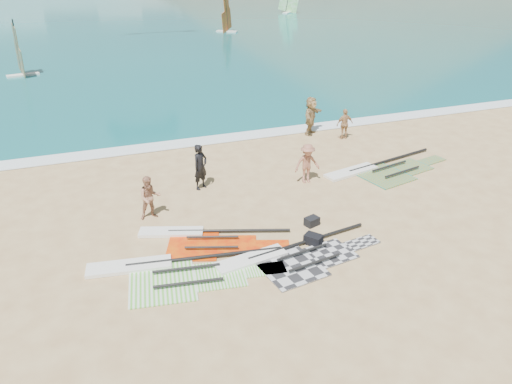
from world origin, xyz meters
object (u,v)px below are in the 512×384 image
object	(u,v)px
gear_bag_near	(312,221)
beachgoer_left	(150,198)
beachgoer_back	(345,124)
rig_orange	(380,170)
rig_green	(170,271)
rig_red	(200,239)
beachgoer_right	(311,116)
gear_bag_far	(313,239)
rig_grey	(289,257)
beachgoer_mid	(307,163)
person_wetsuit	(200,167)

from	to	relation	value
gear_bag_near	beachgoer_left	world-z (taller)	beachgoer_left
beachgoer_back	rig_orange	bearing A→B (deg)	81.11
rig_green	rig_red	world-z (taller)	rig_green
rig_red	beachgoer_left	bearing A→B (deg)	139.55
beachgoer_right	gear_bag_near	bearing A→B (deg)	-158.55
rig_red	gear_bag_far	distance (m)	3.81
rig_grey	gear_bag_near	xyz separation A→B (m)	(1.62, 1.68, 0.10)
beachgoer_left	beachgoer_mid	xyz separation A→B (m)	(6.63, 0.85, 0.03)
beachgoer_right	rig_red	bearing A→B (deg)	-177.33
rig_orange	person_wetsuit	world-z (taller)	person_wetsuit
person_wetsuit	beachgoer_left	world-z (taller)	person_wetsuit
gear_bag_near	person_wetsuit	bearing A→B (deg)	124.06
beachgoer_right	rig_green	bearing A→B (deg)	-176.83
beachgoer_back	gear_bag_far	bearing A→B (deg)	53.87
person_wetsuit	beachgoer_back	world-z (taller)	person_wetsuit
beachgoer_back	beachgoer_mid	bearing A→B (deg)	43.91
rig_red	person_wetsuit	bearing A→B (deg)	93.64
rig_grey	beachgoer_back	distance (m)	11.63
gear_bag_far	rig_orange	bearing A→B (deg)	39.26
beachgoer_left	beachgoer_back	size ratio (longest dim) A/B	1.04
person_wetsuit	gear_bag_near	bearing A→B (deg)	-87.39
rig_grey	rig_red	xyz separation A→B (m)	(-2.36, 2.06, -0.00)
rig_green	rig_red	distance (m)	2.01
person_wetsuit	beachgoer_mid	distance (m)	4.40
rig_red	rig_grey	bearing A→B (deg)	-22.24
rig_grey	beachgoer_mid	bearing A→B (deg)	50.31
beachgoer_left	rig_green	bearing A→B (deg)	-93.08
rig_orange	beachgoer_mid	size ratio (longest dim) A/B	3.69
rig_green	person_wetsuit	world-z (taller)	person_wetsuit
rig_red	beachgoer_left	distance (m)	2.59
rig_red	beachgoer_mid	world-z (taller)	beachgoer_mid
gear_bag_far	beachgoer_left	world-z (taller)	beachgoer_left
gear_bag_far	beachgoer_right	world-z (taller)	beachgoer_right
rig_orange	beachgoer_back	size ratio (longest dim) A/B	3.94
beachgoer_mid	gear_bag_far	bearing A→B (deg)	-110.94
gear_bag_near	gear_bag_far	distance (m)	1.25
beachgoer_mid	beachgoer_back	distance (m)	5.82
gear_bag_near	beachgoer_back	xyz separation A→B (m)	(5.46, 7.51, 0.64)
rig_green	gear_bag_near	bearing A→B (deg)	20.48
beachgoer_left	beachgoer_mid	distance (m)	6.68
gear_bag_far	beachgoer_back	size ratio (longest dim) A/B	0.36
beachgoer_back	person_wetsuit	bearing A→B (deg)	19.37
rig_red	gear_bag_far	bearing A→B (deg)	-4.78
rig_red	beachgoer_right	size ratio (longest dim) A/B	2.51
rig_red	rig_orange	bearing A→B (deg)	36.95
rig_orange	gear_bag_far	xyz separation A→B (m)	(-5.42, -4.43, 0.12)
beachgoer_right	beachgoer_back	bearing A→B (deg)	-87.27
gear_bag_near	beachgoer_right	size ratio (longest dim) A/B	0.24
beachgoer_left	person_wetsuit	bearing A→B (deg)	35.33
rig_green	gear_bag_near	distance (m)	5.42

